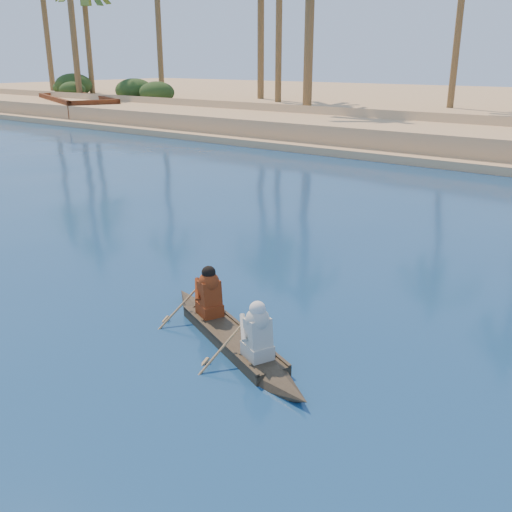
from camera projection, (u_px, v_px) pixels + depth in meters
The scene contains 2 objects.
canoe at pixel (232, 330), 9.33m from camera, with size 4.33×2.32×1.23m.
barge_left at pixel (77, 108), 46.38m from camera, with size 12.14×8.08×1.93m.
Camera 1 is at (3.77, -1.99, 4.43)m, focal length 40.00 mm.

